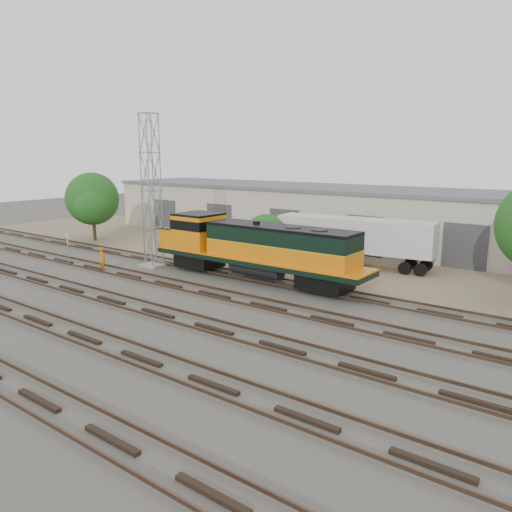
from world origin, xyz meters
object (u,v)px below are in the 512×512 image
Objects in this scene: locomotive at (253,247)px; signal_tower at (151,194)px; worker at (102,259)px; semi_trailer at (358,236)px.

locomotive is 9.21m from signal_tower.
signal_tower reaches higher than worker.
signal_tower is 6.48× the size of worker.
semi_trailer is (3.73, 8.17, 0.03)m from locomotive.
locomotive is at bearing -145.47° from worker.
signal_tower is 0.93× the size of semi_trailer.
locomotive reaches higher than worker.
signal_tower is 5.96m from worker.
worker is at bearing -120.86° from signal_tower.
worker is 0.14× the size of semi_trailer.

